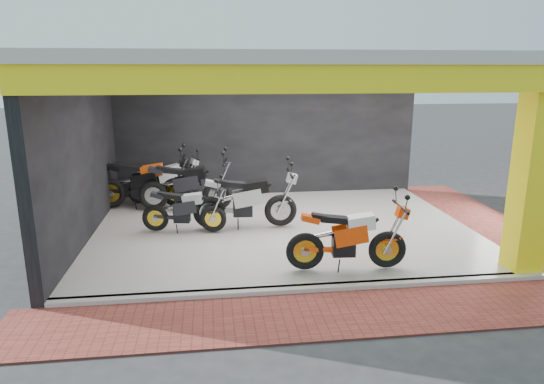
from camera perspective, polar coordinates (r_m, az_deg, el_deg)
The scene contains 17 objects.
ground at distance 8.80m, azimuth 3.21°, elevation -8.76°, with size 80.00×80.00×0.00m, color #2D2D30.
showroom_floor at distance 10.63m, azimuth 1.27°, elevation -4.34°, with size 8.00×6.00×0.10m, color silver.
showroom_ceiling at distance 10.08m, azimuth 1.38°, elevation 15.17°, with size 8.40×6.40×0.20m, color beige.
back_wall at distance 13.25m, azimuth -0.68°, elevation 6.93°, with size 8.20×0.20×3.50m, color black.
left_wall at distance 10.43m, azimuth -21.61°, elevation 3.94°, with size 0.20×6.20×3.50m, color black.
corner_column at distance 9.08m, azimuth 28.30°, elevation 1.83°, with size 0.50×0.50×3.50m, color #FFEE15.
header_beam_front at distance 7.12m, azimuth 5.07°, elevation 13.10°, with size 8.40×0.30×0.40m, color #FFEE15.
header_beam_right at distance 11.38m, azimuth 22.23°, elevation 12.53°, with size 0.30×6.40×0.40m, color #FFEE15.
floor_kerb at distance 7.87m, azimuth 4.58°, elevation -11.29°, with size 8.00×0.20×0.10m, color silver.
paver_front at distance 7.20m, azimuth 5.87°, elevation -14.18°, with size 9.00×1.40×0.03m, color #963E31.
paver_right at distance 12.27m, azimuth 24.06°, elevation -3.22°, with size 1.40×7.00×0.03m, color #963E31.
moto_hero at distance 8.45m, azimuth 13.52°, elevation -4.59°, with size 2.18×0.81×1.33m, color #FF460A, non-canonical shape.
moto_row_a at distance 10.14m, azimuth -6.99°, elevation -1.67°, with size 1.88×0.70×1.15m, color black, non-canonical shape.
moto_row_b at distance 10.38m, azimuth 1.03°, elevation -0.37°, with size 2.35×0.87×1.44m, color #AAACB2, non-canonical shape.
moto_row_c at distance 12.11m, azimuth -11.33°, elevation 1.60°, with size 2.44×0.90×1.49m, color black, non-canonical shape.
moto_row_d at distance 11.67m, azimuth -6.49°, elevation 1.22°, with size 2.37×0.88×1.45m, color black, non-canonical shape.
moto_row_e at distance 13.12m, azimuth -9.84°, elevation 2.10°, with size 2.05×0.76×1.25m, color #A8AAB0, non-canonical shape.
Camera 1 is at (-1.50, -7.96, 3.43)m, focal length 32.00 mm.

